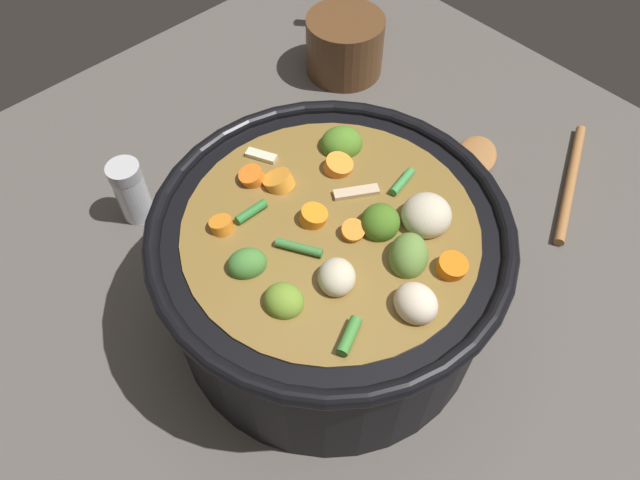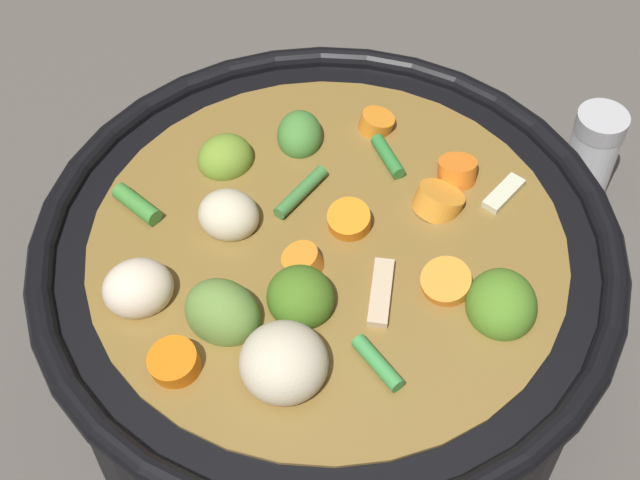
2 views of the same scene
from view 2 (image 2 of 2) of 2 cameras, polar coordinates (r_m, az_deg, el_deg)
ground_plane at (r=0.64m, az=0.37°, el=-8.69°), size 1.10×1.10×0.00m
cooking_pot at (r=0.57m, az=0.38°, el=-4.51°), size 0.33×0.33×0.18m
salt_shaker at (r=0.74m, az=16.47°, el=5.06°), size 0.04×0.04×0.08m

